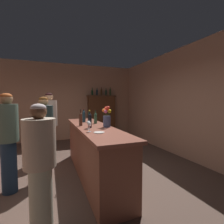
# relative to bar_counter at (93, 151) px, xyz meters

# --- Properties ---
(floor) EXTENTS (9.04, 9.04, 0.00)m
(floor) POSITION_rel_bar_counter_xyz_m (-0.23, -0.02, -0.52)
(floor) COLOR brown
(floor) RESTS_ON ground
(wall_back) EXTENTS (5.64, 0.12, 2.96)m
(wall_back) POSITION_rel_bar_counter_xyz_m (-0.23, 3.52, 0.97)
(wall_back) COLOR tan
(wall_back) RESTS_ON ground
(wall_right) EXTENTS (0.12, 7.07, 2.96)m
(wall_right) POSITION_rel_bar_counter_xyz_m (2.58, -0.02, 0.97)
(wall_right) COLOR tan
(wall_right) RESTS_ON ground
(bar_counter) EXTENTS (0.66, 2.92, 1.02)m
(bar_counter) POSITION_rel_bar_counter_xyz_m (0.00, 0.00, 0.00)
(bar_counter) COLOR brown
(bar_counter) RESTS_ON ground
(display_cabinet) EXTENTS (1.17, 0.36, 1.75)m
(display_cabinet) POSITION_rel_bar_counter_xyz_m (1.20, 3.25, 0.40)
(display_cabinet) COLOR #522E19
(display_cabinet) RESTS_ON ground
(wine_bottle_rose) EXTENTS (0.07, 0.07, 0.33)m
(wine_bottle_rose) POSITION_rel_bar_counter_xyz_m (-0.22, 0.13, 0.65)
(wine_bottle_rose) COLOR #49271A
(wine_bottle_rose) RESTS_ON bar_counter
(wine_bottle_pinot) EXTENTS (0.06, 0.06, 0.32)m
(wine_bottle_pinot) POSITION_rel_bar_counter_xyz_m (-0.05, 0.67, 0.65)
(wine_bottle_pinot) COLOR #183039
(wine_bottle_pinot) RESTS_ON bar_counter
(wine_bottle_syrah) EXTENTS (0.07, 0.07, 0.29)m
(wine_bottle_syrah) POSITION_rel_bar_counter_xyz_m (0.15, 0.37, 0.63)
(wine_bottle_syrah) COLOR #2A4A34
(wine_bottle_syrah) RESTS_ON bar_counter
(wine_bottle_malbec) EXTENTS (0.07, 0.07, 0.33)m
(wine_bottle_malbec) POSITION_rel_bar_counter_xyz_m (-0.11, -0.19, 0.66)
(wine_bottle_malbec) COLOR black
(wine_bottle_malbec) RESTS_ON bar_counter
(wine_bottle_merlot) EXTENTS (0.08, 0.08, 0.30)m
(wine_bottle_merlot) POSITION_rel_bar_counter_xyz_m (-0.02, 0.80, 0.64)
(wine_bottle_merlot) COLOR #242B33
(wine_bottle_merlot) RESTS_ON bar_counter
(wine_bottle_chardonnay) EXTENTS (0.07, 0.07, 0.29)m
(wine_bottle_chardonnay) POSITION_rel_bar_counter_xyz_m (0.09, 0.70, 0.64)
(wine_bottle_chardonnay) COLOR #1B3322
(wine_bottle_chardonnay) RESTS_ON bar_counter
(wine_glass_front) EXTENTS (0.07, 0.07, 0.14)m
(wine_glass_front) POSITION_rel_bar_counter_xyz_m (-0.08, 0.94, 0.60)
(wine_glass_front) COLOR white
(wine_glass_front) RESTS_ON bar_counter
(wine_glass_mid) EXTENTS (0.07, 0.07, 0.15)m
(wine_glass_mid) POSITION_rel_bar_counter_xyz_m (-0.16, -0.32, 0.62)
(wine_glass_mid) COLOR white
(wine_glass_mid) RESTS_ON bar_counter
(wine_glass_rear) EXTENTS (0.06, 0.06, 0.16)m
(wine_glass_rear) POSITION_rel_bar_counter_xyz_m (-0.21, -0.58, 0.62)
(wine_glass_rear) COLOR white
(wine_glass_rear) RESTS_ON bar_counter
(flower_arrangement) EXTENTS (0.18, 0.18, 0.41)m
(flower_arrangement) POSITION_rel_bar_counter_xyz_m (0.22, -0.21, 0.69)
(flower_arrangement) COLOR #414D74
(flower_arrangement) RESTS_ON bar_counter
(cheese_plate) EXTENTS (0.17, 0.17, 0.01)m
(cheese_plate) POSITION_rel_bar_counter_xyz_m (-0.09, -0.72, 0.51)
(cheese_plate) COLOR white
(cheese_plate) RESTS_ON bar_counter
(display_bottle_left) EXTENTS (0.07, 0.07, 0.30)m
(display_bottle_left) POSITION_rel_bar_counter_xyz_m (0.81, 3.25, 1.36)
(display_bottle_left) COLOR #163F1F
(display_bottle_left) RESTS_ON display_cabinet
(display_bottle_midleft) EXTENTS (0.07, 0.07, 0.29)m
(display_bottle_midleft) POSITION_rel_bar_counter_xyz_m (1.01, 3.25, 1.36)
(display_bottle_midleft) COLOR #1A2D3B
(display_bottle_midleft) RESTS_ON display_cabinet
(display_bottle_center) EXTENTS (0.07, 0.07, 0.34)m
(display_bottle_center) POSITION_rel_bar_counter_xyz_m (1.19, 3.25, 1.38)
(display_bottle_center) COLOR #492D12
(display_bottle_center) RESTS_ON display_cabinet
(display_bottle_midright) EXTENTS (0.06, 0.06, 0.28)m
(display_bottle_midright) POSITION_rel_bar_counter_xyz_m (1.40, 3.25, 1.36)
(display_bottle_midright) COLOR #183925
(display_bottle_midright) RESTS_ON display_cabinet
(display_bottle_right) EXTENTS (0.07, 0.07, 0.35)m
(display_bottle_right) POSITION_rel_bar_counter_xyz_m (1.58, 3.25, 1.39)
(display_bottle_right) COLOR #203317
(display_bottle_right) RESTS_ON display_cabinet
(patron_by_cabinet) EXTENTS (0.34, 0.34, 1.61)m
(patron_by_cabinet) POSITION_rel_bar_counter_xyz_m (-0.91, 0.21, 0.37)
(patron_by_cabinet) COLOR brown
(patron_by_cabinet) RESTS_ON ground
(patron_near_entrance) EXTENTS (0.39, 0.39, 1.73)m
(patron_near_entrance) POSITION_rel_bar_counter_xyz_m (-0.81, 1.39, 0.43)
(patron_near_entrance) COLOR maroon
(patron_near_entrance) RESTS_ON ground
(patron_in_navy) EXTENTS (0.36, 0.36, 1.50)m
(patron_in_navy) POSITION_rel_bar_counter_xyz_m (-0.93, -1.19, 0.30)
(patron_in_navy) COLOR #ADB19A
(patron_in_navy) RESTS_ON ground
(patron_tall) EXTENTS (0.33, 0.33, 1.65)m
(patron_tall) POSITION_rel_bar_counter_xyz_m (-1.46, -0.09, 0.40)
(patron_tall) COLOR #1A2D45
(patron_tall) RESTS_ON ground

